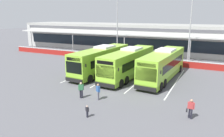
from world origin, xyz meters
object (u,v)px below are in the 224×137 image
pedestrian_with_handbag (191,108)px  pedestrian_child (87,111)px  lamp_post_centre (190,26)px  pedestrian_near_bin (98,91)px  coach_bus_leftmost (101,61)px  coach_bus_left_centre (129,64)px  lamp_post_west (117,25)px  pedestrian_in_dark_coat (81,90)px  coach_bus_centre (163,65)px

pedestrian_with_handbag → pedestrian_child: 8.24m
pedestrian_child → lamp_post_centre: lamp_post_centre is taller
pedestrian_near_bin → coach_bus_leftmost: bearing=116.7°
coach_bus_left_centre → coach_bus_leftmost: bearing=179.5°
coach_bus_left_centre → lamp_post_west: size_ratio=1.12×
pedestrian_in_dark_coat → pedestrian_child: (2.78, -3.31, -0.33)m
pedestrian_child → pedestrian_near_bin: bearing=105.9°
coach_bus_leftmost → pedestrian_child: coach_bus_leftmost is taller
pedestrian_near_bin → lamp_post_west: lamp_post_west is taller
pedestrian_in_dark_coat → pedestrian_child: 4.34m
coach_bus_left_centre → pedestrian_child: 12.65m
coach_bus_left_centre → coach_bus_centre: same height
lamp_post_west → lamp_post_centre: 12.78m
pedestrian_with_handbag → pedestrian_in_dark_coat: 10.27m
coach_bus_leftmost → coach_bus_centre: size_ratio=1.00×
pedestrian_child → lamp_post_west: lamp_post_west is taller
pedestrian_child → lamp_post_centre: bearing=78.4°
pedestrian_in_dark_coat → coach_bus_left_centre: bearing=81.4°
coach_bus_leftmost → coach_bus_left_centre: (4.12, -0.03, 0.00)m
coach_bus_centre → pedestrian_in_dark_coat: 11.59m
coach_bus_leftmost → coach_bus_left_centre: size_ratio=1.00×
lamp_post_west → coach_bus_centre: bearing=-42.4°
coach_bus_centre → coach_bus_left_centre: bearing=-168.9°
coach_bus_leftmost → lamp_post_centre: bearing=46.2°
pedestrian_with_handbag → lamp_post_centre: size_ratio=0.15×
pedestrian_near_bin → lamp_post_west: size_ratio=0.15×
pedestrian_in_dark_coat → lamp_post_centre: 21.98m
coach_bus_centre → pedestrian_in_dark_coat: (-5.71, -10.04, -0.91)m
pedestrian_in_dark_coat → lamp_post_west: lamp_post_west is taller
pedestrian_with_handbag → coach_bus_left_centre: bearing=134.3°
pedestrian_near_bin → coach_bus_centre: bearing=67.8°
pedestrian_in_dark_coat → lamp_post_centre: (7.54, 19.92, 5.42)m
coach_bus_leftmost → coach_bus_left_centre: same height
coach_bus_centre → lamp_post_west: lamp_post_west is taller
lamp_post_west → coach_bus_leftmost: bearing=-77.0°
pedestrian_near_bin → lamp_post_west: (-6.98, 19.73, 5.42)m
pedestrian_child → pedestrian_near_bin: size_ratio=0.62×
coach_bus_left_centre → lamp_post_west: lamp_post_west is taller
coach_bus_left_centre → pedestrian_near_bin: coach_bus_left_centre is taller
coach_bus_centre → lamp_post_centre: 11.01m
pedestrian_with_handbag → pedestrian_near_bin: (-8.53, 0.24, 0.02)m
coach_bus_left_centre → pedestrian_with_handbag: (8.88, -9.11, -0.93)m
lamp_post_west → pedestrian_near_bin: bearing=-70.5°
pedestrian_in_dark_coat → lamp_post_centre: bearing=69.3°
coach_bus_left_centre → lamp_post_centre: bearing=60.2°
pedestrian_in_dark_coat → pedestrian_near_bin: 1.77m
pedestrian_in_dark_coat → pedestrian_child: bearing=-50.1°
pedestrian_with_handbag → pedestrian_child: (-7.50, -3.40, -0.32)m
pedestrian_child → lamp_post_west: size_ratio=0.09×
coach_bus_leftmost → lamp_post_west: (-2.51, 10.82, 4.50)m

